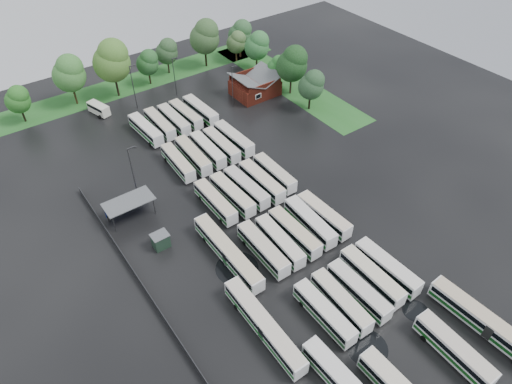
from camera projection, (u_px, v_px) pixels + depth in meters
ground at (290, 249)px, 72.40m from camera, size 160.00×160.00×0.00m
brick_building at (255, 87)px, 107.46m from camera, size 10.07×8.60×5.39m
wash_shed at (128, 202)px, 76.19m from camera, size 8.20×4.20×3.58m
utility_hut at (161, 240)px, 72.05m from camera, size 2.70×2.20×2.62m
grass_strip_north at (131, 84)px, 112.39m from camera, size 80.00×10.00×0.01m
grass_strip_east at (288, 82)px, 113.09m from camera, size 10.00×50.00×0.01m
west_fence at (139, 280)px, 67.13m from camera, size 0.10×50.00×1.20m
bus_r0c3 at (454, 349)px, 57.74m from camera, size 2.65×11.14×3.08m
bus_r1c0 at (324, 313)px, 61.83m from camera, size 2.36×10.69×2.97m
bus_r1c1 at (341, 302)px, 63.15m from camera, size 2.77×10.80×2.98m
bus_r1c2 at (359, 291)px, 64.50m from camera, size 2.33×10.80×3.00m
bus_r1c3 at (372, 276)px, 66.30m from camera, size 2.53×11.15×3.09m
bus_r1c4 at (387, 267)px, 67.55m from camera, size 2.67×11.18×3.10m
bus_r2c0 at (263, 249)px, 70.23m from camera, size 2.59×11.15×3.09m
bus_r2c1 at (280, 242)px, 71.44m from camera, size 2.84×10.89×3.00m
bus_r2c2 at (294, 232)px, 72.86m from camera, size 2.37×10.92×3.04m
bus_r2c3 at (310, 222)px, 74.54m from camera, size 2.90×11.27×3.11m
bus_r2c4 at (324, 215)px, 75.78m from camera, size 2.64×11.01×3.05m
bus_r3c0 at (215, 202)px, 78.24m from camera, size 2.35×10.79×3.00m
bus_r3c1 at (232, 195)px, 79.58m from camera, size 2.57×11.00×3.05m
bus_r3c2 at (246, 187)px, 81.00m from camera, size 2.65×10.99×3.04m
bus_r3c3 at (262, 181)px, 82.20m from camera, size 2.44×11.19×3.11m
bus_r3c4 at (275, 173)px, 84.06m from camera, size 2.37×10.59×2.94m
bus_r4c0 at (178, 162)px, 86.49m from camera, size 2.72×10.71×2.96m
bus_r4c1 at (193, 155)px, 87.93m from camera, size 2.83×11.27×3.11m
bus_r4c2 at (208, 150)px, 89.40m from camera, size 2.64×10.86×3.00m
bus_r4c3 at (221, 145)px, 90.57m from camera, size 2.40×10.78×2.99m
bus_r4c4 at (234, 139)px, 92.12m from camera, size 2.68×11.24×3.11m
bus_r5c0 at (146, 129)px, 94.61m from camera, size 2.88×11.08×3.06m
bus_r5c1 at (160, 124)px, 96.27m from camera, size 2.37×10.74×2.98m
bus_r5c2 at (174, 120)px, 97.41m from camera, size 2.32×10.86×3.02m
bus_r5c3 at (186, 114)px, 99.07m from camera, size 2.66×10.63×2.94m
bus_r5c4 at (201, 110)px, 100.20m from camera, size 2.74×11.13×3.08m
artic_bus_west_b at (228, 252)px, 69.76m from camera, size 2.42×16.42×3.04m
artic_bus_west_c at (264, 325)px, 60.39m from camera, size 2.57×16.07×2.97m
artic_bus_east at (487, 324)px, 60.47m from camera, size 3.04×16.56×3.06m
minibus at (99, 108)px, 101.40m from camera, size 3.51×5.90×2.42m
tree_north_0 at (18, 99)px, 96.25m from camera, size 5.21×5.21×8.63m
tree_north_1 at (69, 73)px, 100.41m from camera, size 7.24×7.24×11.98m
tree_north_2 at (112, 60)px, 102.30m from camera, size 8.40×8.40×13.92m
tree_north_3 at (148, 62)px, 108.81m from camera, size 5.32×5.32×8.81m
tree_north_4 at (167, 51)px, 112.90m from camera, size 5.50×5.50×9.11m
tree_north_5 at (205, 36)px, 114.34m from camera, size 7.51×7.51×12.44m
tree_north_6 at (241, 33)px, 119.27m from camera, size 6.14×6.14×10.16m
tree_east_0 at (312, 85)px, 99.87m from camera, size 5.69×5.69×9.42m
tree_east_1 at (293, 63)px, 104.00m from camera, size 7.16×7.16×11.87m
tree_east_2 at (277, 67)px, 108.50m from camera, size 4.70×4.70×7.79m
tree_east_3 at (258, 45)px, 113.77m from camera, size 6.14×6.14×10.17m
tree_east_4 at (237, 42)px, 118.26m from camera, size 5.00×4.99×8.26m
lamp_post_ne at (233, 84)px, 100.75m from camera, size 1.52×0.30×9.87m
lamp_post_nw at (133, 170)px, 77.14m from camera, size 1.69×0.33×10.97m
lamp_post_back_w at (133, 84)px, 100.09m from camera, size 1.59×0.31×10.32m
lamp_post_back_e at (175, 74)px, 104.88m from camera, size 1.42×0.28×9.25m
puddle_0 at (367, 348)px, 59.76m from camera, size 5.56×5.56×0.01m
puddle_1 at (416, 311)px, 63.94m from camera, size 3.75×3.75×0.01m
puddle_2 at (237, 268)px, 69.58m from camera, size 6.64×6.64×0.01m
puddle_3 at (327, 238)px, 74.18m from camera, size 4.45×4.45×0.01m
puddle_4 at (454, 297)px, 65.71m from camera, size 3.24×3.24×0.01m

